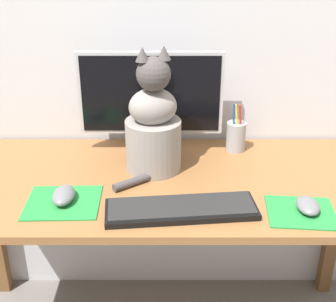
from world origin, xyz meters
The scene contains 9 objects.
desk centered at (0.00, 0.00, 0.62)m, with size 1.49×0.63×0.71m.
monitor centered at (-0.04, 0.22, 0.90)m, with size 0.51×0.17×0.37m.
keyboard centered at (0.06, -0.20, 0.72)m, with size 0.45×0.18×0.02m.
mousepad_left centered at (-0.30, -0.15, 0.71)m, with size 0.22×0.20×0.00m.
mousepad_right centered at (0.40, -0.20, 0.71)m, with size 0.21×0.19×0.00m.
computer_mouse_left centered at (-0.29, -0.14, 0.73)m, with size 0.07×0.11×0.04m.
computer_mouse_right centered at (0.42, -0.19, 0.73)m, with size 0.06×0.10×0.03m.
cat centered at (-0.03, 0.07, 0.86)m, with size 0.24×0.28×0.42m.
pen_cup centered at (0.27, 0.22, 0.76)m, with size 0.07×0.07×0.18m.
Camera 1 is at (0.02, -1.33, 1.45)m, focal length 50.00 mm.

